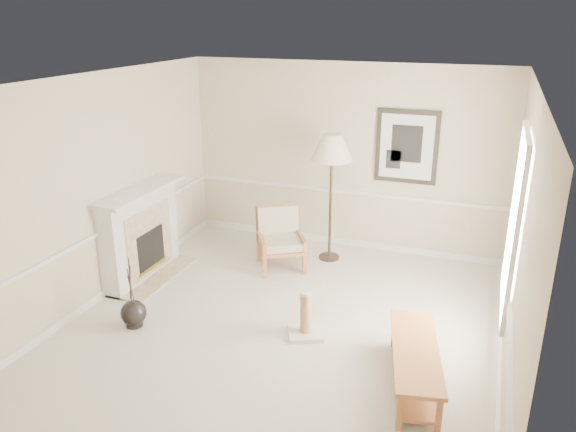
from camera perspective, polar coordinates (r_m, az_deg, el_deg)
The scene contains 8 objects.
ground at distance 6.93m, azimuth -0.64°, elevation -11.05°, with size 5.50×5.50×0.00m, color silver.
room at distance 6.20m, azimuth 0.74°, elevation 4.02°, with size 5.04×5.54×2.92m.
fireplace at distance 8.15m, azimuth -14.68°, elevation -1.79°, with size 0.64×1.64×1.31m.
floor_vase at distance 7.08m, azimuth -15.41°, elevation -9.54°, with size 0.31×0.31×0.90m.
armchair at distance 8.29m, azimuth -0.83°, elevation -1.98°, with size 0.93×0.95×0.88m.
floor_lamp at distance 8.17m, azimuth 4.48°, elevation 6.60°, with size 0.66×0.66×1.94m.
bench at distance 5.94m, azimuth 12.75°, elevation -14.14°, with size 0.76×1.57×0.43m.
scratching_post at distance 6.66m, azimuth 1.79°, elevation -10.65°, with size 0.53×0.53×0.57m.
Camera 1 is at (2.14, -5.54, 3.57)m, focal length 35.00 mm.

